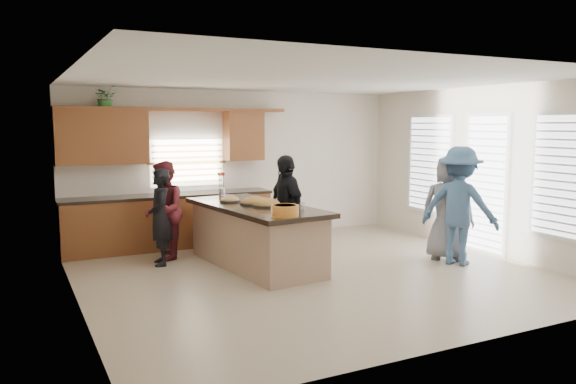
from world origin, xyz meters
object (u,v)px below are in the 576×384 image
woman_left_mid (164,211)px  woman_left_front (286,209)px  woman_left_back (160,217)px  salad_bowl (285,210)px  woman_right_front (448,208)px  island (256,237)px  woman_right_back (459,206)px

woman_left_mid → woman_left_front: 1.97m
woman_left_back → woman_left_mid: size_ratio=0.94×
salad_bowl → woman_left_back: 2.26m
salad_bowl → woman_right_front: size_ratio=0.22×
island → woman_left_front: (0.51, 0.00, 0.40)m
woman_left_back → island: bearing=67.4°
island → salad_bowl: size_ratio=7.51×
salad_bowl → woman_right_back: bearing=-2.9°
salad_bowl → woman_left_mid: woman_left_mid is taller
woman_right_front → island: bearing=31.7°
woman_left_back → woman_left_mid: 0.36m
woman_right_back → woman_right_front: 0.32m
island → woman_left_mid: bearing=130.7°
island → woman_right_back: size_ratio=1.53×
woman_left_back → woman_right_back: (4.16, -2.03, 0.17)m
island → woman_left_back: bearing=144.0°
woman_left_back → woman_left_front: woman_left_front is taller
salad_bowl → woman_right_front: woman_right_front is taller
woman_left_mid → woman_right_back: woman_right_back is taller
woman_left_front → woman_left_back: bearing=-113.5°
salad_bowl → woman_left_front: bearing=63.1°
island → woman_right_back: woman_right_back is taller
island → woman_left_mid: (-1.14, 1.07, 0.34)m
island → woman_left_mid: woman_left_mid is taller
woman_right_back → woman_right_front: (0.04, 0.30, -0.08)m
woman_left_back → woman_right_back: size_ratio=0.82×
woman_left_mid → woman_left_front: (1.65, -1.07, 0.06)m
woman_left_mid → woman_right_front: bearing=78.3°
woman_left_back → woman_left_front: (1.80, -0.74, 0.10)m
island → woman_right_front: (2.91, -0.98, 0.39)m
island → salad_bowl: 1.28m
woman_left_front → woman_right_back: size_ratio=0.93×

